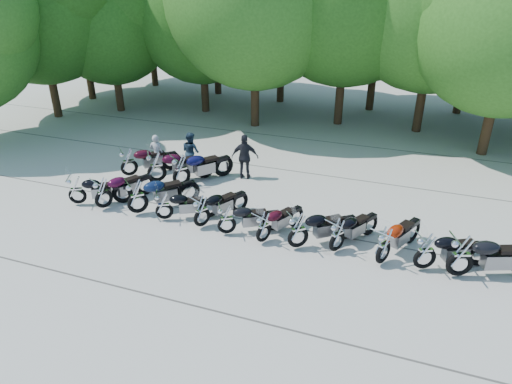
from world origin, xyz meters
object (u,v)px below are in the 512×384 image
(motorcycle_4, at_px, (202,210))
(motorcycle_10, at_px, (426,251))
(motorcycle_0, at_px, (76,189))
(motorcycle_6, at_px, (264,226))
(motorcycle_2, at_px, (137,196))
(motorcycle_14, at_px, (181,169))
(motorcycle_13, at_px, (156,166))
(motorcycle_11, at_px, (462,255))
(rider_2, at_px, (245,157))
(motorcycle_5, at_px, (227,219))
(motorcycle_7, at_px, (298,230))
(rider_0, at_px, (157,154))
(motorcycle_1, at_px, (103,192))
(rider_1, at_px, (191,152))
(motorcycle_8, at_px, (337,234))
(motorcycle_12, at_px, (129,161))
(motorcycle_3, at_px, (164,205))
(motorcycle_9, at_px, (384,245))

(motorcycle_4, bearing_deg, motorcycle_10, -152.86)
(motorcycle_0, height_order, motorcycle_10, motorcycle_10)
(motorcycle_6, bearing_deg, motorcycle_4, 20.48)
(motorcycle_2, bearing_deg, motorcycle_14, -55.68)
(motorcycle_13, bearing_deg, motorcycle_11, -138.58)
(motorcycle_0, relative_size, rider_2, 1.19)
(motorcycle_5, height_order, motorcycle_6, motorcycle_5)
(motorcycle_7, height_order, rider_0, rider_0)
(motorcycle_1, relative_size, rider_1, 1.41)
(motorcycle_7, bearing_deg, motorcycle_5, 49.05)
(motorcycle_5, bearing_deg, rider_2, -18.16)
(motorcycle_0, distance_m, motorcycle_8, 9.20)
(motorcycle_10, xyz_separation_m, rider_2, (-6.91, 4.14, 0.26))
(motorcycle_5, height_order, motorcycle_8, motorcycle_8)
(motorcycle_1, bearing_deg, motorcycle_7, -155.69)
(motorcycle_1, bearing_deg, rider_0, -65.33)
(motorcycle_6, relative_size, rider_0, 1.28)
(motorcycle_12, height_order, rider_0, rider_0)
(motorcycle_4, bearing_deg, rider_0, -15.89)
(motorcycle_6, relative_size, motorcycle_7, 0.88)
(motorcycle_12, distance_m, motorcycle_13, 1.35)
(motorcycle_7, xyz_separation_m, rider_0, (-6.95, 3.66, 0.14))
(motorcycle_5, height_order, rider_0, rider_0)
(motorcycle_8, relative_size, motorcycle_11, 0.84)
(motorcycle_0, height_order, rider_1, rider_1)
(motorcycle_11, relative_size, motorcycle_12, 1.08)
(motorcycle_11, relative_size, rider_2, 1.41)
(rider_1, bearing_deg, motorcycle_12, 59.24)
(motorcycle_0, bearing_deg, motorcycle_6, -117.12)
(motorcycle_12, bearing_deg, motorcycle_1, 150.57)
(motorcycle_11, bearing_deg, motorcycle_13, 55.13)
(motorcycle_5, xyz_separation_m, motorcycle_14, (-3.03, 2.68, 0.14))
(motorcycle_4, xyz_separation_m, rider_0, (-3.71, 3.49, 0.18))
(motorcycle_3, distance_m, rider_2, 4.32)
(motorcycle_2, distance_m, motorcycle_14, 2.50)
(motorcycle_1, height_order, motorcycle_4, motorcycle_1)
(motorcycle_13, relative_size, rider_0, 1.60)
(motorcycle_4, bearing_deg, motorcycle_5, -161.61)
(motorcycle_5, distance_m, motorcycle_6, 1.23)
(motorcycle_3, height_order, motorcycle_7, motorcycle_7)
(motorcycle_4, xyz_separation_m, motorcycle_11, (7.70, -0.07, 0.10))
(motorcycle_4, xyz_separation_m, motorcycle_7, (3.24, -0.17, 0.04))
(motorcycle_6, bearing_deg, motorcycle_13, -1.18)
(rider_0, bearing_deg, motorcycle_14, 145.93)
(motorcycle_12, bearing_deg, motorcycle_0, 128.05)
(motorcycle_13, bearing_deg, motorcycle_12, 49.29)
(motorcycle_9, bearing_deg, motorcycle_13, 8.70)
(motorcycle_6, bearing_deg, motorcycle_0, 24.73)
(motorcycle_4, height_order, motorcycle_14, motorcycle_14)
(motorcycle_7, xyz_separation_m, motorcycle_8, (1.12, 0.21, -0.05))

